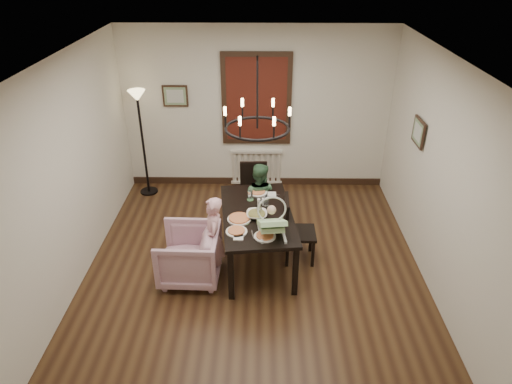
{
  "coord_description": "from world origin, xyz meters",
  "views": [
    {
      "loc": [
        0.1,
        -4.9,
        3.92
      ],
      "look_at": [
        0.02,
        0.28,
        1.05
      ],
      "focal_mm": 32.0,
      "sensor_mm": 36.0,
      "label": 1
    }
  ],
  "objects_px": {
    "dining_table": "(257,219)",
    "drinking_glass": "(259,212)",
    "chair_right": "(300,229)",
    "baby_bouncer": "(272,221)",
    "seated_man": "(259,204)",
    "elderly_woman": "(214,244)",
    "armchair": "(189,255)",
    "chair_far": "(254,195)",
    "floor_lamp": "(143,145)"
  },
  "relations": [
    {
      "from": "dining_table",
      "to": "chair_right",
      "type": "height_order",
      "value": "chair_right"
    },
    {
      "from": "elderly_woman",
      "to": "floor_lamp",
      "type": "distance_m",
      "value": 2.65
    },
    {
      "from": "chair_right",
      "to": "elderly_woman",
      "type": "height_order",
      "value": "chair_right"
    },
    {
      "from": "baby_bouncer",
      "to": "seated_man",
      "type": "bearing_deg",
      "value": 91.4
    },
    {
      "from": "chair_far",
      "to": "drinking_glass",
      "type": "height_order",
      "value": "chair_far"
    },
    {
      "from": "floor_lamp",
      "to": "armchair",
      "type": "bearing_deg",
      "value": -65.2
    },
    {
      "from": "floor_lamp",
      "to": "chair_right",
      "type": "bearing_deg",
      "value": -36.72
    },
    {
      "from": "chair_far",
      "to": "baby_bouncer",
      "type": "relative_size",
      "value": 1.84
    },
    {
      "from": "chair_far",
      "to": "drinking_glass",
      "type": "bearing_deg",
      "value": -86.69
    },
    {
      "from": "dining_table",
      "to": "armchair",
      "type": "distance_m",
      "value": 1.01
    },
    {
      "from": "dining_table",
      "to": "chair_far",
      "type": "bearing_deg",
      "value": 87.24
    },
    {
      "from": "drinking_glass",
      "to": "floor_lamp",
      "type": "relative_size",
      "value": 0.08
    },
    {
      "from": "dining_table",
      "to": "drinking_glass",
      "type": "height_order",
      "value": "drinking_glass"
    },
    {
      "from": "chair_right",
      "to": "seated_man",
      "type": "height_order",
      "value": "chair_right"
    },
    {
      "from": "seated_man",
      "to": "dining_table",
      "type": "bearing_deg",
      "value": 103.84
    },
    {
      "from": "baby_bouncer",
      "to": "drinking_glass",
      "type": "distance_m",
      "value": 0.41
    },
    {
      "from": "chair_right",
      "to": "drinking_glass",
      "type": "relative_size",
      "value": 6.68
    },
    {
      "from": "chair_far",
      "to": "seated_man",
      "type": "distance_m",
      "value": 0.3
    },
    {
      "from": "chair_far",
      "to": "elderly_woman",
      "type": "bearing_deg",
      "value": -112.29
    },
    {
      "from": "dining_table",
      "to": "elderly_woman",
      "type": "bearing_deg",
      "value": -158.05
    },
    {
      "from": "chair_far",
      "to": "chair_right",
      "type": "bearing_deg",
      "value": -57.89
    },
    {
      "from": "elderly_woman",
      "to": "chair_far",
      "type": "bearing_deg",
      "value": 151.11
    },
    {
      "from": "drinking_glass",
      "to": "baby_bouncer",
      "type": "bearing_deg",
      "value": -67.6
    },
    {
      "from": "baby_bouncer",
      "to": "chair_right",
      "type": "bearing_deg",
      "value": 44.64
    },
    {
      "from": "chair_right",
      "to": "drinking_glass",
      "type": "height_order",
      "value": "chair_right"
    },
    {
      "from": "dining_table",
      "to": "drinking_glass",
      "type": "distance_m",
      "value": 0.19
    },
    {
      "from": "seated_man",
      "to": "floor_lamp",
      "type": "xyz_separation_m",
      "value": [
        -1.96,
        1.2,
        0.43
      ]
    },
    {
      "from": "chair_right",
      "to": "elderly_woman",
      "type": "bearing_deg",
      "value": 106.6
    },
    {
      "from": "chair_right",
      "to": "seated_man",
      "type": "distance_m",
      "value": 0.89
    },
    {
      "from": "elderly_woman",
      "to": "drinking_glass",
      "type": "distance_m",
      "value": 0.72
    },
    {
      "from": "chair_far",
      "to": "drinking_glass",
      "type": "distance_m",
      "value": 1.16
    },
    {
      "from": "chair_right",
      "to": "elderly_woman",
      "type": "relative_size",
      "value": 1.02
    },
    {
      "from": "seated_man",
      "to": "drinking_glass",
      "type": "distance_m",
      "value": 0.89
    },
    {
      "from": "armchair",
      "to": "seated_man",
      "type": "xyz_separation_m",
      "value": [
        0.89,
        1.11,
        0.11
      ]
    },
    {
      "from": "dining_table",
      "to": "baby_bouncer",
      "type": "bearing_deg",
      "value": -75.19
    },
    {
      "from": "chair_right",
      "to": "seated_man",
      "type": "bearing_deg",
      "value": 39.67
    },
    {
      "from": "chair_far",
      "to": "chair_right",
      "type": "distance_m",
      "value": 1.17
    },
    {
      "from": "baby_bouncer",
      "to": "chair_far",
      "type": "bearing_deg",
      "value": 92.93
    },
    {
      "from": "dining_table",
      "to": "baby_bouncer",
      "type": "distance_m",
      "value": 0.56
    },
    {
      "from": "dining_table",
      "to": "armchair",
      "type": "height_order",
      "value": "dining_table"
    },
    {
      "from": "elderly_woman",
      "to": "drinking_glass",
      "type": "height_order",
      "value": "elderly_woman"
    },
    {
      "from": "elderly_woman",
      "to": "drinking_glass",
      "type": "relative_size",
      "value": 6.55
    },
    {
      "from": "armchair",
      "to": "drinking_glass",
      "type": "relative_size",
      "value": 5.45
    },
    {
      "from": "elderly_woman",
      "to": "chair_right",
      "type": "bearing_deg",
      "value": 98.32
    },
    {
      "from": "floor_lamp",
      "to": "baby_bouncer",
      "type": "bearing_deg",
      "value": -48.29
    },
    {
      "from": "armchair",
      "to": "elderly_woman",
      "type": "relative_size",
      "value": 0.83
    },
    {
      "from": "elderly_woman",
      "to": "seated_man",
      "type": "distance_m",
      "value": 1.17
    },
    {
      "from": "armchair",
      "to": "chair_right",
      "type": "bearing_deg",
      "value": 107.64
    },
    {
      "from": "floor_lamp",
      "to": "seated_man",
      "type": "bearing_deg",
      "value": -31.48
    },
    {
      "from": "chair_right",
      "to": "floor_lamp",
      "type": "height_order",
      "value": "floor_lamp"
    }
  ]
}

